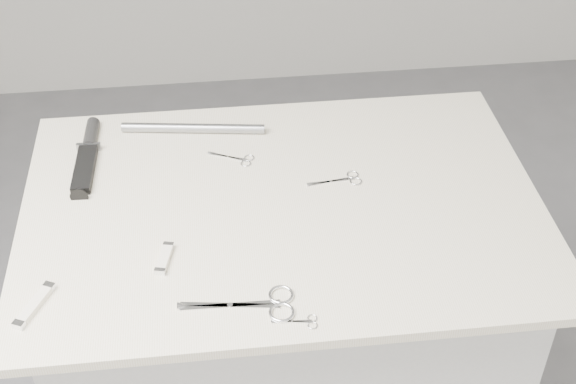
{
  "coord_description": "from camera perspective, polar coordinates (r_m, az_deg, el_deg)",
  "views": [
    {
      "loc": [
        -0.13,
        -1.18,
        1.91
      ],
      "look_at": [
        0.01,
        0.03,
        0.92
      ],
      "focal_mm": 50.0,
      "sensor_mm": 36.0,
      "label": 1
    }
  ],
  "objects": [
    {
      "name": "embroidery_scissors_b",
      "position": [
        1.66,
        -3.59,
        2.37
      ],
      "size": [
        0.1,
        0.06,
        0.0
      ],
      "rotation": [
        0.0,
        0.0,
        -0.43
      ],
      "color": "silver",
      "rests_on": "display_board"
    },
    {
      "name": "pocket_knife_b",
      "position": [
        1.44,
        -8.78,
        -4.71
      ],
      "size": [
        0.03,
        0.08,
        0.01
      ],
      "rotation": [
        0.0,
        0.0,
        1.34
      ],
      "color": "white",
      "rests_on": "display_board"
    },
    {
      "name": "display_board",
      "position": [
        1.55,
        -0.38,
        -1.08
      ],
      "size": [
        1.0,
        0.7,
        0.02
      ],
      "primitive_type": "cube",
      "color": "beige",
      "rests_on": "plinth"
    },
    {
      "name": "tiny_scissors",
      "position": [
        1.32,
        0.94,
        -9.21
      ],
      "size": [
        0.08,
        0.03,
        0.0
      ],
      "rotation": [
        0.0,
        0.0,
        -0.12
      ],
      "color": "silver",
      "rests_on": "display_board"
    },
    {
      "name": "sheathed_knife",
      "position": [
        1.71,
        -14.06,
        2.75
      ],
      "size": [
        0.06,
        0.24,
        0.03
      ],
      "rotation": [
        0.0,
        0.0,
        1.54
      ],
      "color": "black",
      "rests_on": "display_board"
    },
    {
      "name": "metal_rail",
      "position": [
        1.74,
        -6.76,
        4.53
      ],
      "size": [
        0.31,
        0.06,
        0.02
      ],
      "primitive_type": "cylinder",
      "rotation": [
        0.0,
        1.57,
        -0.14
      ],
      "color": "gray",
      "rests_on": "display_board"
    },
    {
      "name": "pocket_knife_a",
      "position": [
        1.41,
        -17.59,
        -7.66
      ],
      "size": [
        0.06,
        0.1,
        0.01
      ],
      "rotation": [
        0.0,
        0.0,
        1.12
      ],
      "color": "white",
      "rests_on": "display_board"
    },
    {
      "name": "embroidery_scissors_a",
      "position": [
        1.6,
        3.96,
        0.88
      ],
      "size": [
        0.11,
        0.05,
        0.0
      ],
      "rotation": [
        0.0,
        0.0,
        0.12
      ],
      "color": "silver",
      "rests_on": "display_board"
    },
    {
      "name": "large_shears",
      "position": [
        1.35,
        -1.78,
        -7.98
      ],
      "size": [
        0.19,
        0.08,
        0.01
      ],
      "rotation": [
        0.0,
        0.0,
        -0.08
      ],
      "color": "silver",
      "rests_on": "display_board"
    },
    {
      "name": "plinth",
      "position": [
        1.88,
        -0.32,
        -11.88
      ],
      "size": [
        0.9,
        0.6,
        0.9
      ],
      "primitive_type": "cube",
      "color": "silver",
      "rests_on": "ground"
    }
  ]
}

